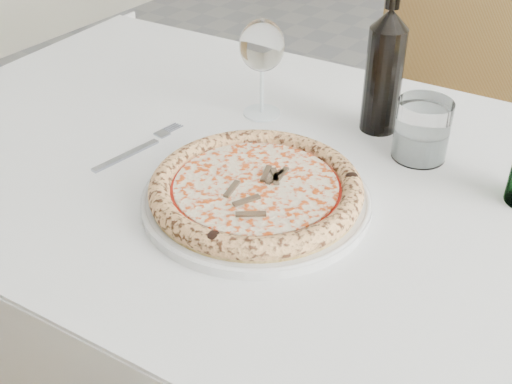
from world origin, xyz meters
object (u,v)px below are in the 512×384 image
wine_glass (262,48)px  plate (256,199)px  chair_far (441,110)px  pizza (256,188)px  dining_table (292,220)px  tumbler (421,133)px  wine_bottle (384,70)px

wine_glass → plate: bearing=-57.2°
chair_far → pizza: size_ratio=3.09×
chair_far → plate: chair_far is taller
plate → pizza: bearing=-163.8°
dining_table → pizza: size_ratio=4.86×
dining_table → wine_glass: 0.29m
chair_far → plate: (0.03, -0.87, 0.23)m
dining_table → tumbler: 0.24m
plate → pizza: size_ratio=1.08×
pizza → tumbler: 0.29m
pizza → plate: bearing=16.2°
tumbler → chair_far: bearing=104.9°
chair_far → pizza: (0.03, -0.87, 0.25)m
pizza → tumbler: size_ratio=3.15×
dining_table → tumbler: tumbler is taller
chair_far → wine_bottle: (0.07, -0.57, 0.33)m
plate → chair_far: bearing=91.8°
chair_far → tumbler: bearing=-75.1°
wine_glass → tumbler: bearing=4.5°
pizza → wine_bottle: wine_bottle is taller
chair_far → pizza: chair_far is taller
chair_far → wine_bottle: wine_bottle is taller
plate → wine_glass: wine_glass is taller
wine_glass → tumbler: size_ratio=1.80×
pizza → wine_bottle: bearing=81.9°
plate → wine_bottle: (0.04, 0.30, 0.10)m
chair_far → dining_table: bearing=-88.0°
dining_table → pizza: bearing=-90.0°
pizza → wine_glass: size_ratio=1.75×
plate → wine_glass: (-0.15, 0.23, 0.11)m
pizza → tumbler: tumbler is taller
tumbler → plate: bearing=-118.2°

